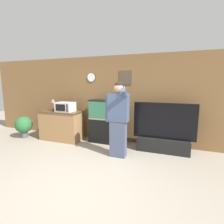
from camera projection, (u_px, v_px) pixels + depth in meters
The scene contains 9 objects.
ground_plane at pixel (81, 182), 3.19m from camera, with size 18.00×18.00×0.00m, color gray.
wall_back_paneled at pixel (122, 99), 5.28m from camera, with size 10.00×0.08×2.60m.
counter_island at pixel (61, 125), 5.53m from camera, with size 1.34×0.61×0.93m.
microwave at pixel (65, 107), 5.31m from camera, with size 0.53×0.39×0.29m.
knife_block at pixel (53, 106), 5.55m from camera, with size 0.11×0.10×0.35m.
aquarium_on_stand at pixel (107, 122), 5.22m from camera, with size 1.08×0.38×1.30m.
tv_on_stand at pixel (163, 138), 4.57m from camera, with size 1.60×0.40×1.30m.
person_standing at pixel (118, 119), 4.18m from camera, with size 0.57×0.43×1.83m.
potted_plant at pixel (24, 125), 5.74m from camera, with size 0.55×0.55×0.71m.
Camera 1 is at (1.55, -2.55, 1.80)m, focal length 28.00 mm.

